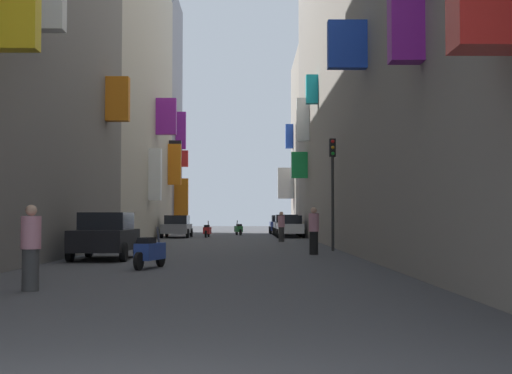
{
  "coord_description": "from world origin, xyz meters",
  "views": [
    {
      "loc": [
        1.22,
        -4.4,
        1.41
      ],
      "look_at": [
        1.54,
        32.57,
        2.97
      ],
      "focal_mm": 49.43,
      "sensor_mm": 36.0,
      "label": 1
    }
  ],
  "objects_px": {
    "traffic_light_far_corner": "(333,175)",
    "pedestrian_crossing": "(105,233)",
    "pedestrian_near_left": "(31,248)",
    "scooter_blue": "(150,251)",
    "parked_car_white": "(290,226)",
    "parked_car_black": "(106,235)",
    "scooter_red": "(207,231)",
    "pedestrian_mid_street": "(281,227)",
    "parked_car_blue": "(281,224)",
    "scooter_green": "(239,229)",
    "pedestrian_near_right": "(314,231)",
    "parked_car_silver": "(286,225)",
    "parked_car_grey": "(177,226)"
  },
  "relations": [
    {
      "from": "scooter_red",
      "to": "scooter_blue",
      "type": "bearing_deg",
      "value": -89.62
    },
    {
      "from": "parked_car_black",
      "to": "parked_car_grey",
      "type": "bearing_deg",
      "value": 90.39
    },
    {
      "from": "pedestrian_near_right",
      "to": "pedestrian_crossing",
      "type": "bearing_deg",
      "value": 171.43
    },
    {
      "from": "scooter_red",
      "to": "traffic_light_far_corner",
      "type": "relative_size",
      "value": 0.43
    },
    {
      "from": "scooter_green",
      "to": "parked_car_grey",
      "type": "bearing_deg",
      "value": -125.28
    },
    {
      "from": "parked_car_blue",
      "to": "pedestrian_near_right",
      "type": "bearing_deg",
      "value": -90.34
    },
    {
      "from": "scooter_green",
      "to": "pedestrian_near_left",
      "type": "bearing_deg",
      "value": -94.7
    },
    {
      "from": "parked_car_white",
      "to": "parked_car_blue",
      "type": "distance_m",
      "value": 10.52
    },
    {
      "from": "parked_car_blue",
      "to": "pedestrian_mid_street",
      "type": "distance_m",
      "value": 18.92
    },
    {
      "from": "traffic_light_far_corner",
      "to": "pedestrian_crossing",
      "type": "bearing_deg",
      "value": -169.63
    },
    {
      "from": "pedestrian_crossing",
      "to": "parked_car_white",
      "type": "bearing_deg",
      "value": 67.85
    },
    {
      "from": "scooter_red",
      "to": "pedestrian_near_right",
      "type": "xyz_separation_m",
      "value": [
        5.29,
        -21.99,
        0.42
      ]
    },
    {
      "from": "parked_car_grey",
      "to": "scooter_green",
      "type": "relative_size",
      "value": 2.57
    },
    {
      "from": "parked_car_grey",
      "to": "parked_car_silver",
      "type": "relative_size",
      "value": 1.01
    },
    {
      "from": "parked_car_white",
      "to": "scooter_green",
      "type": "xyz_separation_m",
      "value": [
        -3.56,
        5.92,
        -0.32
      ]
    },
    {
      "from": "parked_car_blue",
      "to": "parked_car_white",
      "type": "bearing_deg",
      "value": -89.28
    },
    {
      "from": "parked_car_grey",
      "to": "scooter_blue",
      "type": "distance_m",
      "value": 28.79
    },
    {
      "from": "pedestrian_crossing",
      "to": "pedestrian_mid_street",
      "type": "height_order",
      "value": "pedestrian_mid_street"
    },
    {
      "from": "pedestrian_near_left",
      "to": "traffic_light_far_corner",
      "type": "distance_m",
      "value": 17.48
    },
    {
      "from": "parked_car_silver",
      "to": "parked_car_white",
      "type": "bearing_deg",
      "value": -90.42
    },
    {
      "from": "pedestrian_near_left",
      "to": "scooter_blue",
      "type": "bearing_deg",
      "value": 75.92
    },
    {
      "from": "parked_car_black",
      "to": "parked_car_blue",
      "type": "relative_size",
      "value": 0.9
    },
    {
      "from": "traffic_light_far_corner",
      "to": "parked_car_white",
      "type": "bearing_deg",
      "value": 92.22
    },
    {
      "from": "parked_car_white",
      "to": "pedestrian_crossing",
      "type": "relative_size",
      "value": 2.82
    },
    {
      "from": "parked_car_white",
      "to": "scooter_red",
      "type": "relative_size",
      "value": 2.25
    },
    {
      "from": "scooter_green",
      "to": "traffic_light_far_corner",
      "type": "bearing_deg",
      "value": -80.15
    },
    {
      "from": "parked_car_grey",
      "to": "pedestrian_crossing",
      "type": "relative_size",
      "value": 2.82
    },
    {
      "from": "parked_car_blue",
      "to": "traffic_light_far_corner",
      "type": "bearing_deg",
      "value": -88.32
    },
    {
      "from": "pedestrian_near_left",
      "to": "scooter_green",
      "type": "bearing_deg",
      "value": 85.3
    },
    {
      "from": "parked_car_blue",
      "to": "pedestrian_mid_street",
      "type": "relative_size",
      "value": 2.55
    },
    {
      "from": "traffic_light_far_corner",
      "to": "parked_car_blue",
      "type": "bearing_deg",
      "value": 91.68
    },
    {
      "from": "parked_car_silver",
      "to": "scooter_red",
      "type": "relative_size",
      "value": 2.23
    },
    {
      "from": "parked_car_black",
      "to": "pedestrian_crossing",
      "type": "height_order",
      "value": "pedestrian_crossing"
    },
    {
      "from": "parked_car_blue",
      "to": "pedestrian_near_right",
      "type": "xyz_separation_m",
      "value": [
        -0.19,
        -32.14,
        0.09
      ]
    },
    {
      "from": "scooter_green",
      "to": "pedestrian_near_right",
      "type": "relative_size",
      "value": 0.98
    },
    {
      "from": "scooter_blue",
      "to": "pedestrian_near_left",
      "type": "xyz_separation_m",
      "value": [
        -1.45,
        -5.77,
        0.35
      ]
    },
    {
      "from": "pedestrian_mid_street",
      "to": "scooter_green",
      "type": "bearing_deg",
      "value": 100.39
    },
    {
      "from": "parked_car_black",
      "to": "parked_car_grey",
      "type": "relative_size",
      "value": 0.88
    },
    {
      "from": "parked_car_blue",
      "to": "pedestrian_crossing",
      "type": "height_order",
      "value": "pedestrian_crossing"
    },
    {
      "from": "parked_car_white",
      "to": "parked_car_blue",
      "type": "height_order",
      "value": "parked_car_blue"
    },
    {
      "from": "parked_car_silver",
      "to": "scooter_green",
      "type": "height_order",
      "value": "parked_car_silver"
    },
    {
      "from": "parked_car_blue",
      "to": "pedestrian_near_right",
      "type": "distance_m",
      "value": 32.14
    },
    {
      "from": "parked_car_white",
      "to": "parked_car_silver",
      "type": "distance_m",
      "value": 5.12
    },
    {
      "from": "parked_car_black",
      "to": "scooter_red",
      "type": "height_order",
      "value": "parked_car_black"
    },
    {
      "from": "scooter_blue",
      "to": "traffic_light_far_corner",
      "type": "distance_m",
      "value": 11.87
    },
    {
      "from": "pedestrian_mid_street",
      "to": "parked_car_white",
      "type": "bearing_deg",
      "value": 83.64
    },
    {
      "from": "parked_car_black",
      "to": "traffic_light_far_corner",
      "type": "height_order",
      "value": "traffic_light_far_corner"
    },
    {
      "from": "pedestrian_mid_street",
      "to": "scooter_blue",
      "type": "bearing_deg",
      "value": -102.54
    },
    {
      "from": "parked_car_blue",
      "to": "parked_car_silver",
      "type": "bearing_deg",
      "value": -88.21
    },
    {
      "from": "traffic_light_far_corner",
      "to": "scooter_green",
      "type": "bearing_deg",
      "value": 99.85
    }
  ]
}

